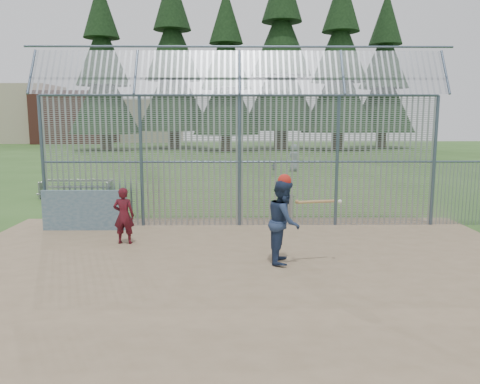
{
  "coord_description": "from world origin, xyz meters",
  "views": [
    {
      "loc": [
        -0.15,
        -10.77,
        3.29
      ],
      "look_at": [
        0.0,
        2.0,
        1.3
      ],
      "focal_mm": 35.0,
      "sensor_mm": 36.0,
      "label": 1
    }
  ],
  "objects_px": {
    "batter": "(284,221)",
    "trash_can": "(286,206)",
    "bleacher": "(76,188)",
    "onlooker": "(124,216)",
    "dugout_wall": "(85,210)"
  },
  "relations": [
    {
      "from": "dugout_wall",
      "to": "batter",
      "type": "height_order",
      "value": "batter"
    },
    {
      "from": "batter",
      "to": "bleacher",
      "type": "bearing_deg",
      "value": 49.07
    },
    {
      "from": "bleacher",
      "to": "dugout_wall",
      "type": "bearing_deg",
      "value": -69.35
    },
    {
      "from": "batter",
      "to": "bleacher",
      "type": "relative_size",
      "value": 0.64
    },
    {
      "from": "dugout_wall",
      "to": "bleacher",
      "type": "xyz_separation_m",
      "value": [
        -2.25,
        5.98,
        -0.21
      ]
    },
    {
      "from": "dugout_wall",
      "to": "bleacher",
      "type": "bearing_deg",
      "value": 110.65
    },
    {
      "from": "batter",
      "to": "trash_can",
      "type": "height_order",
      "value": "batter"
    },
    {
      "from": "trash_can",
      "to": "bleacher",
      "type": "bearing_deg",
      "value": 154.36
    },
    {
      "from": "onlooker",
      "to": "bleacher",
      "type": "relative_size",
      "value": 0.5
    },
    {
      "from": "dugout_wall",
      "to": "batter",
      "type": "relative_size",
      "value": 1.3
    },
    {
      "from": "dugout_wall",
      "to": "onlooker",
      "type": "relative_size",
      "value": 1.66
    },
    {
      "from": "trash_can",
      "to": "bleacher",
      "type": "xyz_separation_m",
      "value": [
        -8.46,
        4.06,
        0.03
      ]
    },
    {
      "from": "onlooker",
      "to": "trash_can",
      "type": "distance_m",
      "value": 5.84
    },
    {
      "from": "batter",
      "to": "onlooker",
      "type": "xyz_separation_m",
      "value": [
        -4.06,
        1.69,
        -0.21
      ]
    },
    {
      "from": "batter",
      "to": "trash_can",
      "type": "distance_m",
      "value": 5.22
    }
  ]
}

